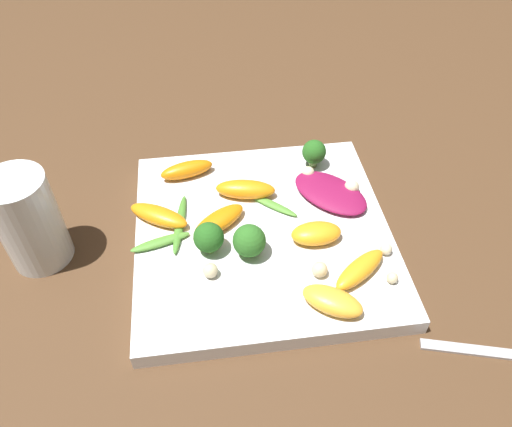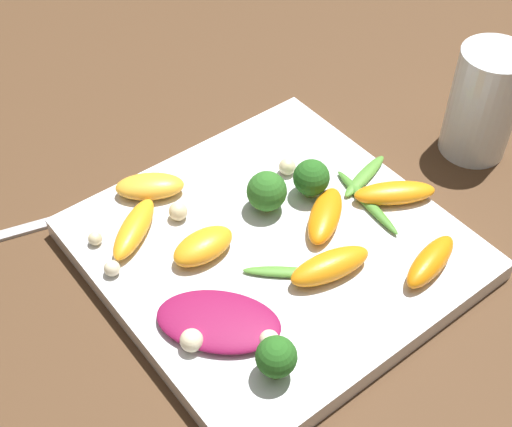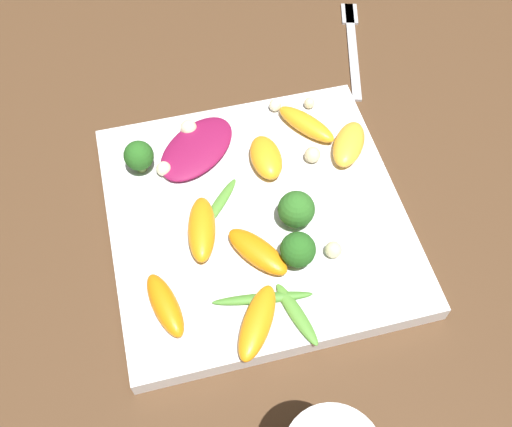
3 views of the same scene
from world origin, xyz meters
name	(u,v)px [view 3 (image 3 of 3)]	position (x,y,z in m)	size (l,w,h in m)	color
ground_plane	(256,223)	(0.00, 0.00, 0.00)	(2.40, 2.40, 0.00)	#4C331E
plate	(256,218)	(0.00, 0.00, 0.01)	(0.30, 0.30, 0.02)	white
fork	(352,38)	(0.24, -0.19, 0.00)	(0.17, 0.06, 0.01)	#B2B2B7
radicchio_leaf_0	(197,148)	(0.09, 0.04, 0.03)	(0.11, 0.11, 0.01)	maroon
orange_segment_0	(257,322)	(-0.12, 0.03, 0.03)	(0.08, 0.06, 0.02)	orange
orange_segment_1	(349,144)	(0.05, -0.12, 0.03)	(0.07, 0.06, 0.02)	#FCAD33
orange_segment_2	(258,252)	(-0.05, 0.01, 0.03)	(0.07, 0.06, 0.02)	orange
orange_segment_3	(306,124)	(0.09, -0.08, 0.03)	(0.07, 0.06, 0.02)	orange
orange_segment_4	(266,157)	(0.06, -0.03, 0.03)	(0.06, 0.03, 0.02)	orange
orange_segment_5	(165,305)	(-0.08, 0.11, 0.03)	(0.07, 0.04, 0.02)	orange
orange_segment_6	(202,229)	(-0.01, 0.06, 0.03)	(0.08, 0.04, 0.02)	orange
broccoli_floret_0	(298,250)	(-0.06, -0.02, 0.04)	(0.03, 0.03, 0.04)	#84AD5B
broccoli_floret_1	(139,156)	(0.08, 0.10, 0.04)	(0.03, 0.03, 0.04)	#7A9E51
broccoli_floret_2	(296,210)	(-0.02, -0.04, 0.04)	(0.04, 0.04, 0.04)	#7A9E51
arugula_sprig_0	(263,298)	(-0.10, 0.02, 0.02)	(0.02, 0.09, 0.01)	#47842D
arugula_sprig_1	(219,204)	(0.02, 0.03, 0.02)	(0.06, 0.05, 0.01)	#518E33
arugula_sprig_2	(297,314)	(-0.12, -0.01, 0.02)	(0.07, 0.03, 0.01)	#518E33
macadamia_nut_0	(309,103)	(0.12, -0.09, 0.03)	(0.01, 0.01, 0.01)	beige
macadamia_nut_1	(164,169)	(0.07, 0.08, 0.03)	(0.02, 0.02, 0.02)	beige
macadamia_nut_2	(189,128)	(0.12, 0.05, 0.03)	(0.02, 0.02, 0.02)	beige
macadamia_nut_3	(333,250)	(-0.07, -0.06, 0.03)	(0.02, 0.02, 0.02)	beige
macadamia_nut_4	(275,105)	(0.13, -0.05, 0.03)	(0.01, 0.01, 0.01)	beige
macadamia_nut_5	(313,155)	(0.05, -0.07, 0.03)	(0.02, 0.02, 0.02)	beige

